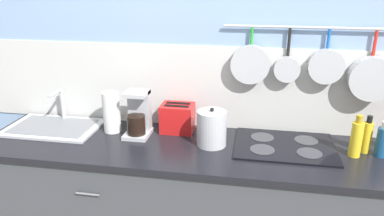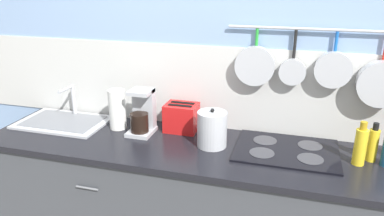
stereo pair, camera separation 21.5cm
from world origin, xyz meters
name	(u,v)px [view 1 (the left image)]	position (x,y,z in m)	size (l,w,h in m)	color
wall_back	(233,73)	(0.00, 0.36, 1.28)	(7.20, 0.16, 2.60)	#84A3CC
countertop	(225,151)	(0.00, 0.00, 0.89)	(2.98, 0.65, 0.03)	black
sink_basin	(54,126)	(-1.15, 0.11, 0.93)	(0.60, 0.39, 0.23)	#B7BABF
paper_towel_roll	(111,112)	(-0.75, 0.13, 1.04)	(0.11, 0.11, 0.26)	white
coffee_maker	(138,117)	(-0.56, 0.12, 1.03)	(0.15, 0.19, 0.29)	#B7BABF
toaster	(178,118)	(-0.33, 0.21, 1.00)	(0.22, 0.16, 0.18)	red
kettle	(212,128)	(-0.09, 0.04, 1.02)	(0.18, 0.18, 0.24)	#B7BABF
cooktop	(285,146)	(0.35, 0.09, 0.92)	(0.59, 0.44, 0.01)	black
bottle_olive_oil	(356,138)	(0.72, 0.04, 1.02)	(0.07, 0.07, 0.24)	yellow
bottle_hot_sauce	(367,136)	(0.80, 0.10, 1.01)	(0.05, 0.05, 0.22)	yellow
bottle_dish_soap	(382,141)	(0.87, 0.06, 1.00)	(0.06, 0.06, 0.21)	navy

